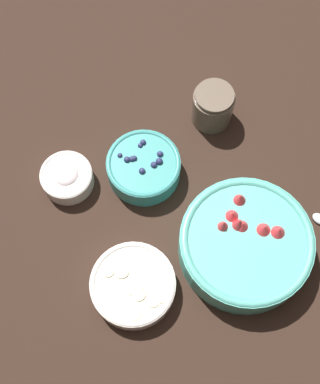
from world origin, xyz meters
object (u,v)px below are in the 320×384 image
object	(u,v)px
bowl_strawberries	(245,244)
bowl_bananas	(133,285)
bowl_blueberries	(144,167)
jar_chocolate	(213,107)
bowl_cream	(67,177)

from	to	relation	value
bowl_strawberries	bowl_bananas	xyz separation A→B (m)	(-0.23, 0.02, -0.02)
bowl_strawberries	bowl_blueberries	distance (m)	0.27
bowl_bananas	jar_chocolate	world-z (taller)	jar_chocolate
bowl_blueberries	bowl_bananas	distance (m)	0.25
bowl_strawberries	bowl_bananas	distance (m)	0.23
bowl_strawberries	jar_chocolate	xyz separation A→B (m)	(0.08, 0.31, -0.00)
bowl_strawberries	bowl_cream	size ratio (longest dim) A/B	2.39
bowl_cream	jar_chocolate	size ratio (longest dim) A/B	1.18
bowl_blueberries	jar_chocolate	world-z (taller)	jar_chocolate
bowl_strawberries	bowl_cream	xyz separation A→B (m)	(-0.27, 0.28, -0.02)
bowl_strawberries	bowl_cream	bearing A→B (deg)	133.64
bowl_cream	bowl_blueberries	bearing A→B (deg)	-16.29
bowl_strawberries	bowl_bananas	size ratio (longest dim) A/B	1.57
bowl_bananas	jar_chocolate	xyz separation A→B (m)	(0.31, 0.29, 0.02)
bowl_bananas	jar_chocolate	distance (m)	0.42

